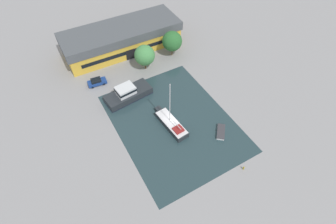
% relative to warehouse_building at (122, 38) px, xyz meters
% --- Properties ---
extents(ground_plane, '(440.00, 440.00, 0.00)m').
position_rel_warehouse_building_xyz_m(ground_plane, '(-1.16, -28.76, -3.18)').
color(ground_plane, gray).
extents(water_canal, '(22.32, 29.18, 0.01)m').
position_rel_warehouse_building_xyz_m(water_canal, '(-1.16, -28.76, -3.18)').
color(water_canal, '#23383D').
rests_on(water_canal, ground).
extents(warehouse_building, '(30.75, 11.40, 6.28)m').
position_rel_warehouse_building_xyz_m(warehouse_building, '(0.00, 0.00, 0.00)').
color(warehouse_building, gold).
rests_on(warehouse_building, ground).
extents(quay_tree_near_building, '(4.95, 4.95, 6.54)m').
position_rel_warehouse_building_xyz_m(quay_tree_near_building, '(1.50, -10.62, 0.88)').
color(quay_tree_near_building, brown).
rests_on(quay_tree_near_building, ground).
extents(quay_tree_by_water, '(5.06, 5.06, 6.78)m').
position_rel_warehouse_building_xyz_m(quay_tree_by_water, '(9.95, -9.11, 1.07)').
color(quay_tree_by_water, brown).
rests_on(quay_tree_by_water, ground).
extents(parked_car, '(4.46, 2.27, 1.62)m').
position_rel_warehouse_building_xyz_m(parked_car, '(-10.94, -10.15, -2.36)').
color(parked_car, navy).
rests_on(parked_car, ground).
extents(sailboat_moored, '(3.40, 9.66, 11.29)m').
position_rel_warehouse_building_xyz_m(sailboat_moored, '(-2.02, -29.31, -2.49)').
color(sailboat_moored, '#23282D').
rests_on(sailboat_moored, water_canal).
extents(motor_cruiser, '(10.90, 5.32, 3.37)m').
position_rel_warehouse_building_xyz_m(motor_cruiser, '(-6.38, -17.64, -1.96)').
color(motor_cruiser, '#23282D').
rests_on(motor_cruiser, water_canal).
extents(small_dinghy, '(3.59, 3.86, 0.57)m').
position_rel_warehouse_building_xyz_m(small_dinghy, '(5.74, -35.84, -2.89)').
color(small_dinghy, white).
rests_on(small_dinghy, water_canal).
extents(mooring_bollard, '(0.26, 0.26, 0.79)m').
position_rel_warehouse_building_xyz_m(mooring_bollard, '(4.35, -44.36, -2.76)').
color(mooring_bollard, olive).
rests_on(mooring_bollard, ground).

